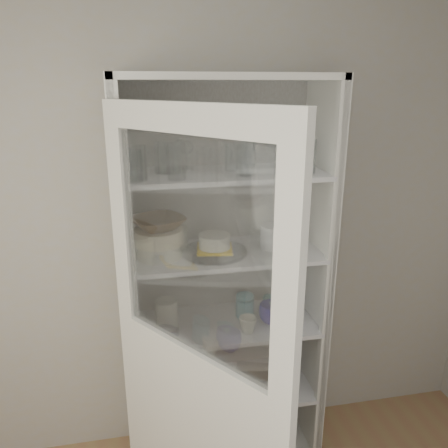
{
  "coord_description": "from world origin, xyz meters",
  "views": [
    {
      "loc": [
        -0.2,
        -0.73,
        2.05
      ],
      "look_at": [
        0.2,
        1.27,
        1.4
      ],
      "focal_mm": 35.0,
      "sensor_mm": 36.0,
      "label": 1
    }
  ],
  "objects_px": {
    "yellow_trivet": "(215,249)",
    "teal_jar": "(245,306)",
    "cream_bowl": "(159,236)",
    "grey_bowl_stack": "(273,237)",
    "mug_white": "(248,325)",
    "goblet_0": "(180,154)",
    "white_ramekin": "(215,241)",
    "cream_dish": "(208,380)",
    "cupboard_door": "(195,400)",
    "tin_box": "(256,376)",
    "mug_teal": "(272,305)",
    "measuring_cups": "(165,332)",
    "pantry_cabinet": "(222,302)",
    "goblet_3": "(271,152)",
    "plate_stack_back": "(166,238)",
    "glass_platter": "(215,251)",
    "goblet_2": "(251,152)",
    "mug_blue": "(272,313)",
    "goblet_1": "(187,154)",
    "white_canister": "(167,312)",
    "terracotta_bowl": "(158,223)",
    "plate_stack_front": "(160,250)"
  },
  "relations": [
    {
      "from": "plate_stack_back",
      "to": "mug_white",
      "type": "bearing_deg",
      "value": -31.33
    },
    {
      "from": "glass_platter",
      "to": "cream_dish",
      "type": "bearing_deg",
      "value": 136.94
    },
    {
      "from": "mug_blue",
      "to": "mug_white",
      "type": "xyz_separation_m",
      "value": [
        -0.14,
        -0.07,
        -0.01
      ]
    },
    {
      "from": "terracotta_bowl",
      "to": "goblet_3",
      "type": "bearing_deg",
      "value": 9.33
    },
    {
      "from": "mug_blue",
      "to": "teal_jar",
      "type": "relative_size",
      "value": 1.13
    },
    {
      "from": "terracotta_bowl",
      "to": "teal_jar",
      "type": "bearing_deg",
      "value": 7.56
    },
    {
      "from": "grey_bowl_stack",
      "to": "cupboard_door",
      "type": "bearing_deg",
      "value": -130.04
    },
    {
      "from": "pantry_cabinet",
      "to": "goblet_3",
      "type": "height_order",
      "value": "pantry_cabinet"
    },
    {
      "from": "teal_jar",
      "to": "pantry_cabinet",
      "type": "bearing_deg",
      "value": 166.48
    },
    {
      "from": "mug_teal",
      "to": "measuring_cups",
      "type": "xyz_separation_m",
      "value": [
        -0.59,
        -0.12,
        -0.03
      ]
    },
    {
      "from": "plate_stack_back",
      "to": "glass_platter",
      "type": "distance_m",
      "value": 0.27
    },
    {
      "from": "goblet_0",
      "to": "glass_platter",
      "type": "height_order",
      "value": "goblet_0"
    },
    {
      "from": "terracotta_bowl",
      "to": "mug_teal",
      "type": "distance_m",
      "value": 0.8
    },
    {
      "from": "goblet_3",
      "to": "tin_box",
      "type": "distance_m",
      "value": 1.25
    },
    {
      "from": "terracotta_bowl",
      "to": "mug_teal",
      "type": "bearing_deg",
      "value": 6.06
    },
    {
      "from": "pantry_cabinet",
      "to": "tin_box",
      "type": "distance_m",
      "value": 0.49
    },
    {
      "from": "mug_teal",
      "to": "tin_box",
      "type": "bearing_deg",
      "value": -140.41
    },
    {
      "from": "tin_box",
      "to": "cream_dish",
      "type": "bearing_deg",
      "value": 179.06
    },
    {
      "from": "goblet_3",
      "to": "grey_bowl_stack",
      "type": "relative_size",
      "value": 1.23
    },
    {
      "from": "goblet_3",
      "to": "goblet_2",
      "type": "bearing_deg",
      "value": 168.25
    },
    {
      "from": "teal_jar",
      "to": "measuring_cups",
      "type": "distance_m",
      "value": 0.45
    },
    {
      "from": "cream_bowl",
      "to": "glass_platter",
      "type": "relative_size",
      "value": 0.73
    },
    {
      "from": "yellow_trivet",
      "to": "teal_jar",
      "type": "distance_m",
      "value": 0.41
    },
    {
      "from": "goblet_1",
      "to": "white_canister",
      "type": "xyz_separation_m",
      "value": [
        -0.13,
        -0.05,
        -0.81
      ]
    },
    {
      "from": "goblet_0",
      "to": "teal_jar",
      "type": "height_order",
      "value": "goblet_0"
    },
    {
      "from": "grey_bowl_stack",
      "to": "cream_dish",
      "type": "bearing_deg",
      "value": 176.66
    },
    {
      "from": "yellow_trivet",
      "to": "glass_platter",
      "type": "bearing_deg",
      "value": 0.0
    },
    {
      "from": "white_ramekin",
      "to": "mug_blue",
      "type": "distance_m",
      "value": 0.51
    },
    {
      "from": "cream_dish",
      "to": "cupboard_door",
      "type": "bearing_deg",
      "value": -103.84
    },
    {
      "from": "mug_white",
      "to": "goblet_0",
      "type": "bearing_deg",
      "value": 148.61
    },
    {
      "from": "goblet_1",
      "to": "plate_stack_front",
      "type": "xyz_separation_m",
      "value": [
        -0.15,
        -0.1,
        -0.44
      ]
    },
    {
      "from": "measuring_cups",
      "to": "teal_jar",
      "type": "bearing_deg",
      "value": 14.91
    },
    {
      "from": "glass_platter",
      "to": "white_canister",
      "type": "bearing_deg",
      "value": 166.33
    },
    {
      "from": "cream_bowl",
      "to": "mug_white",
      "type": "distance_m",
      "value": 0.63
    },
    {
      "from": "glass_platter",
      "to": "white_ramekin",
      "type": "bearing_deg",
      "value": 0.0
    },
    {
      "from": "cream_bowl",
      "to": "grey_bowl_stack",
      "type": "distance_m",
      "value": 0.57
    },
    {
      "from": "goblet_1",
      "to": "mug_blue",
      "type": "distance_m",
      "value": 0.93
    },
    {
      "from": "terracotta_bowl",
      "to": "teal_jar",
      "type": "relative_size",
      "value": 2.06
    },
    {
      "from": "measuring_cups",
      "to": "grey_bowl_stack",
      "type": "bearing_deg",
      "value": 6.81
    },
    {
      "from": "white_ramekin",
      "to": "cream_bowl",
      "type": "bearing_deg",
      "value": 179.38
    },
    {
      "from": "cream_bowl",
      "to": "glass_platter",
      "type": "distance_m",
      "value": 0.28
    },
    {
      "from": "yellow_trivet",
      "to": "cream_bowl",
      "type": "bearing_deg",
      "value": 179.38
    },
    {
      "from": "plate_stack_front",
      "to": "cream_dish",
      "type": "relative_size",
      "value": 0.87
    },
    {
      "from": "white_ramekin",
      "to": "yellow_trivet",
      "type": "bearing_deg",
      "value": 0.0
    },
    {
      "from": "white_canister",
      "to": "mug_blue",
      "type": "bearing_deg",
      "value": -9.63
    },
    {
      "from": "plate_stack_front",
      "to": "pantry_cabinet",
      "type": "bearing_deg",
      "value": 15.32
    },
    {
      "from": "pantry_cabinet",
      "to": "grey_bowl_stack",
      "type": "xyz_separation_m",
      "value": [
        0.25,
        -0.08,
        0.38
      ]
    },
    {
      "from": "plate_stack_back",
      "to": "cream_dish",
      "type": "xyz_separation_m",
      "value": [
        0.19,
        -0.1,
        -0.81
      ]
    },
    {
      "from": "pantry_cabinet",
      "to": "cupboard_door",
      "type": "relative_size",
      "value": 1.05
    },
    {
      "from": "pantry_cabinet",
      "to": "mug_blue",
      "type": "relative_size",
      "value": 15.76
    }
  ]
}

